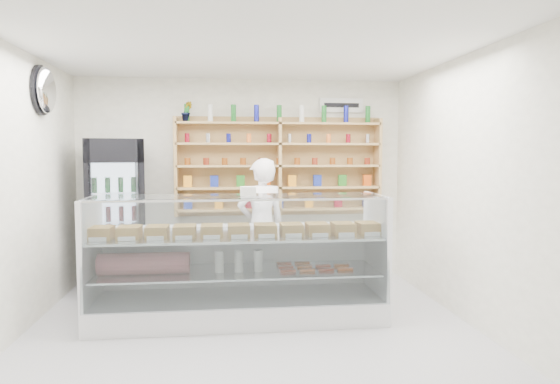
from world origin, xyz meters
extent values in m
plane|color=#B5B4B9|center=(0.00, 0.00, 0.00)|extent=(5.00, 5.00, 0.00)
plane|color=white|center=(0.00, 0.00, 2.80)|extent=(5.00, 5.00, 0.00)
plane|color=white|center=(0.00, 2.50, 1.40)|extent=(4.50, 0.00, 4.50)
plane|color=white|center=(0.00, -2.50, 1.40)|extent=(4.50, 0.00, 4.50)
plane|color=white|center=(2.25, 0.00, 1.40)|extent=(0.00, 5.00, 5.00)
cube|color=white|center=(-0.12, 0.72, 0.13)|extent=(3.06, 0.87, 0.25)
cube|color=white|center=(-0.12, 1.12, 0.58)|extent=(3.06, 0.05, 0.64)
cube|color=silver|center=(-0.12, 0.72, 0.52)|extent=(2.94, 0.76, 0.02)
cube|color=silver|center=(-0.12, 0.72, 0.90)|extent=(3.00, 0.80, 0.02)
cube|color=silver|center=(-0.12, 0.30, 0.79)|extent=(3.00, 0.12, 1.07)
cube|color=silver|center=(-0.12, 0.67, 1.33)|extent=(3.00, 0.61, 0.01)
imported|color=white|center=(0.20, 1.69, 0.86)|extent=(0.71, 0.57, 1.71)
cube|color=black|center=(-1.65, 2.02, 0.98)|extent=(0.84, 0.82, 1.95)
cube|color=#27053C|center=(-1.73, 1.71, 1.80)|extent=(0.68, 0.18, 0.27)
cube|color=silver|center=(-1.73, 1.69, 0.89)|extent=(0.58, 0.14, 1.54)
cube|color=tan|center=(-0.90, 2.34, 1.59)|extent=(0.04, 0.28, 1.33)
cube|color=tan|center=(0.50, 2.34, 1.59)|extent=(0.04, 0.28, 1.33)
cube|color=tan|center=(1.90, 2.34, 1.59)|extent=(0.04, 0.28, 1.33)
cube|color=tan|center=(0.50, 2.34, 1.00)|extent=(2.80, 0.28, 0.03)
cube|color=tan|center=(0.50, 2.34, 1.30)|extent=(2.80, 0.28, 0.03)
cube|color=tan|center=(0.50, 2.34, 1.60)|extent=(2.80, 0.28, 0.03)
cube|color=tan|center=(0.50, 2.34, 1.90)|extent=(2.80, 0.28, 0.03)
cube|color=tan|center=(0.50, 2.34, 2.18)|extent=(2.80, 0.28, 0.03)
imported|color=#1E6626|center=(-0.75, 2.34, 2.33)|extent=(0.18, 0.15, 0.27)
ellipsoid|color=silver|center=(-2.17, 1.20, 2.45)|extent=(0.15, 0.50, 0.50)
cube|color=white|center=(1.40, 2.47, 2.45)|extent=(0.62, 0.03, 0.20)
camera|label=1|loc=(-0.29, -4.51, 1.77)|focal=32.00mm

